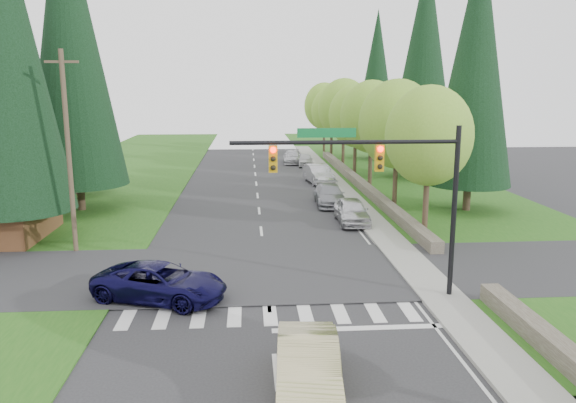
{
  "coord_description": "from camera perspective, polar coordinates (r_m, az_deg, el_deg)",
  "views": [
    {
      "loc": [
        -0.75,
        -16.14,
        8.19
      ],
      "look_at": [
        1.18,
        10.3,
        2.8
      ],
      "focal_mm": 35.0,
      "sensor_mm": 36.0,
      "label": 1
    }
  ],
  "objects": [
    {
      "name": "parked_car_b",
      "position": [
        39.9,
        4.26,
        0.67
      ],
      "size": [
        2.16,
        5.01,
        1.44
      ],
      "primitive_type": "imported",
      "rotation": [
        0.0,
        0.0,
        -0.03
      ],
      "color": "gray",
      "rests_on": "ground"
    },
    {
      "name": "decid_tree_1",
      "position": [
        38.55,
        11.04,
        7.73
      ],
      "size": [
        5.2,
        5.2,
        8.8
      ],
      "color": "#38281C",
      "rests_on": "ground"
    },
    {
      "name": "sidewalk_east",
      "position": [
        39.74,
        7.01,
        -0.39
      ],
      "size": [
        1.8,
        80.0,
        0.13
      ],
      "primitive_type": "cube",
      "color": "gray",
      "rests_on": "ground"
    },
    {
      "name": "grass_east",
      "position": [
        39.52,
        16.28,
        -0.89
      ],
      "size": [
        14.0,
        110.0,
        0.06
      ],
      "primitive_type": "cube",
      "color": "#215616",
      "rests_on": "ground"
    },
    {
      "name": "conifer_w_c",
      "position": [
        39.89,
        -21.32,
        15.2
      ],
      "size": [
        6.46,
        6.46,
        20.8
      ],
      "color": "#38281C",
      "rests_on": "ground"
    },
    {
      "name": "decid_tree_4",
      "position": [
        59.05,
        5.7,
        9.37
      ],
      "size": [
        5.4,
        5.4,
        9.18
      ],
      "color": "#38281C",
      "rests_on": "ground"
    },
    {
      "name": "parked_car_e",
      "position": [
        61.92,
        0.44,
        4.52
      ],
      "size": [
        2.12,
        4.74,
        1.35
      ],
      "primitive_type": "imported",
      "rotation": [
        0.0,
        0.0,
        -0.05
      ],
      "color": "#B2B1B6",
      "rests_on": "ground"
    },
    {
      "name": "decid_tree_2",
      "position": [
        45.29,
        8.48,
        8.51
      ],
      "size": [
        5.0,
        5.0,
        8.82
      ],
      "color": "#38281C",
      "rests_on": "ground"
    },
    {
      "name": "decid_tree_6",
      "position": [
        72.86,
        3.73,
        9.64
      ],
      "size": [
        5.2,
        5.2,
        8.86
      ],
      "color": "#38281C",
      "rests_on": "ground"
    },
    {
      "name": "sedan_champagne",
      "position": [
        15.73,
        2.06,
        -16.6
      ],
      "size": [
        2.01,
        4.88,
        1.57
      ],
      "primitive_type": "imported",
      "rotation": [
        0.0,
        0.0,
        -0.07
      ],
      "color": "#CABF87",
      "rests_on": "ground"
    },
    {
      "name": "conifer_w_a",
      "position": [
        32.64,
        -27.18,
        14.84
      ],
      "size": [
        6.12,
        6.12,
        19.8
      ],
      "color": "#38281C",
      "rests_on": "ground"
    },
    {
      "name": "parked_car_a",
      "position": [
        34.61,
        6.5,
        -0.96
      ],
      "size": [
        1.87,
        4.54,
        1.54
      ],
      "primitive_type": "imported",
      "rotation": [
        0.0,
        0.0,
        -0.01
      ],
      "color": "silver",
      "rests_on": "ground"
    },
    {
      "name": "utility_pole",
      "position": [
        29.63,
        -21.41,
        4.8
      ],
      "size": [
        1.6,
        0.24,
        10.0
      ],
      "color": "#473828",
      "rests_on": "ground"
    },
    {
      "name": "cross_street",
      "position": [
        25.51,
        -2.29,
        -7.25
      ],
      "size": [
        120.0,
        8.0,
        0.1
      ],
      "primitive_type": "cube",
      "color": "#28282B",
      "rests_on": "ground"
    },
    {
      "name": "curb_east",
      "position": [
        39.59,
        5.8,
        -0.41
      ],
      "size": [
        0.2,
        80.0,
        0.13
      ],
      "primitive_type": "cube",
      "color": "gray",
      "rests_on": "ground"
    },
    {
      "name": "stone_wall_north",
      "position": [
        47.73,
        7.18,
        1.95
      ],
      "size": [
        0.7,
        40.0,
        0.7
      ],
      "primitive_type": "cube",
      "color": "#4C4438",
      "rests_on": "ground"
    },
    {
      "name": "conifer_e_a",
      "position": [
        39.07,
        18.52,
        13.27
      ],
      "size": [
        5.44,
        5.44,
        17.8
      ],
      "color": "#38281C",
      "rests_on": "ground"
    },
    {
      "name": "decid_tree_0",
      "position": [
        31.85,
        14.13,
        6.48
      ],
      "size": [
        4.8,
        4.8,
        8.37
      ],
      "color": "#38281C",
      "rests_on": "ground"
    },
    {
      "name": "ground",
      "position": [
        18.12,
        -1.4,
        -15.39
      ],
      "size": [
        120.0,
        120.0,
        0.0
      ],
      "primitive_type": "plane",
      "color": "#28282B",
      "rests_on": "ground"
    },
    {
      "name": "grass_west",
      "position": [
        39.03,
        -22.37,
        -1.46
      ],
      "size": [
        14.0,
        110.0,
        0.06
      ],
      "primitive_type": "cube",
      "color": "#215616",
      "rests_on": "ground"
    },
    {
      "name": "decid_tree_5",
      "position": [
        65.94,
        4.47,
        9.15
      ],
      "size": [
        4.8,
        4.8,
        8.3
      ],
      "color": "#38281C",
      "rests_on": "ground"
    },
    {
      "name": "conifer_e_c",
      "position": [
        65.83,
        8.98,
        12.31
      ],
      "size": [
        5.1,
        5.1,
        16.8
      ],
      "color": "#38281C",
      "rests_on": "ground"
    },
    {
      "name": "parked_car_c",
      "position": [
        48.89,
        3.11,
        2.81
      ],
      "size": [
        2.41,
        5.16,
        1.64
      ],
      "primitive_type": "imported",
      "rotation": [
        0.0,
        0.0,
        0.14
      ],
      "color": "#AEADB2",
      "rests_on": "ground"
    },
    {
      "name": "parked_car_d",
      "position": [
        59.77,
        1.8,
        4.24
      ],
      "size": [
        1.82,
        3.93,
        1.3
      ],
      "primitive_type": "imported",
      "rotation": [
        0.0,
        0.0,
        -0.08
      ],
      "color": "silver",
      "rests_on": "ground"
    },
    {
      "name": "conifer_w_e",
      "position": [
        46.14,
        -21.47,
        13.33
      ],
      "size": [
        5.78,
        5.78,
        18.8
      ],
      "color": "#38281C",
      "rests_on": "ground"
    },
    {
      "name": "traffic_signal",
      "position": [
        21.51,
        9.66,
        2.76
      ],
      "size": [
        8.7,
        0.37,
        6.8
      ],
      "color": "black",
      "rests_on": "ground"
    },
    {
      "name": "suv_navy",
      "position": [
        22.69,
        -12.84,
        -8.01
      ],
      "size": [
        5.75,
        4.08,
        1.45
      ],
      "primitive_type": "imported",
      "rotation": [
        0.0,
        0.0,
        1.22
      ],
      "color": "#0C0A35",
      "rests_on": "ground"
    },
    {
      "name": "decid_tree_3",
      "position": [
        52.16,
        6.9,
        8.64
      ],
      "size": [
        5.0,
        5.0,
        8.55
      ],
      "color": "#38281C",
      "rests_on": "ground"
    },
    {
      "name": "conifer_e_b",
      "position": [
        52.62,
        13.66,
        14.02
      ],
      "size": [
        6.12,
        6.12,
        19.8
      ],
      "color": "#38281C",
      "rests_on": "ground"
    }
  ]
}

